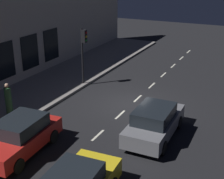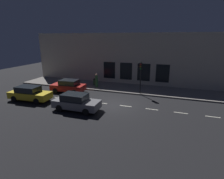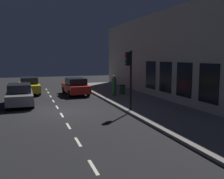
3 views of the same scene
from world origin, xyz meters
name	(u,v)px [view 1 (image 1 of 3)]	position (x,y,z in m)	size (l,w,h in m)	color
ground_plane	(131,104)	(0.00, 0.00, 0.00)	(60.00, 60.00, 0.00)	black
sidewalk	(46,87)	(6.25, 0.00, 0.07)	(4.50, 32.00, 0.15)	gray
building_facade	(11,32)	(8.80, 0.00, 3.61)	(0.65, 32.00, 7.24)	beige
lane_centre_line	(138,98)	(0.00, -1.00, 0.00)	(0.12, 27.20, 0.01)	beige
traffic_light	(84,45)	(4.18, -1.62, 2.82)	(0.47, 0.32, 3.80)	black
parked_car_0	(155,122)	(-2.51, 3.12, 0.79)	(1.95, 4.41, 1.58)	slate
parked_car_1	(20,136)	(2.34, 7.01, 0.79)	(2.12, 4.26, 1.58)	red
pedestrian_0	(8,100)	(5.30, 4.50, 0.99)	(0.49, 0.49, 1.80)	#336B38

